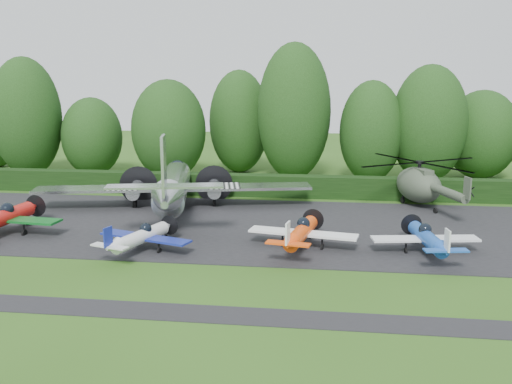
# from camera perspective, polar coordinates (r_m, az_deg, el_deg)

# --- Properties ---
(ground) EXTENTS (160.00, 160.00, 0.00)m
(ground) POSITION_cam_1_polar(r_m,az_deg,el_deg) (33.63, -6.46, -7.76)
(ground) COLOR #294D15
(ground) RESTS_ON ground
(apron) EXTENTS (70.00, 18.00, 0.01)m
(apron) POSITION_cam_1_polar(r_m,az_deg,el_deg) (42.97, -3.29, -3.37)
(apron) COLOR black
(apron) RESTS_ON ground
(taxiway_verge) EXTENTS (70.00, 2.00, 0.00)m
(taxiway_verge) POSITION_cam_1_polar(r_m,az_deg,el_deg) (28.25, -9.40, -11.74)
(taxiway_verge) COLOR black
(taxiway_verge) RESTS_ON ground
(hedgerow) EXTENTS (90.00, 1.60, 2.00)m
(hedgerow) POSITION_cam_1_polar(r_m,az_deg,el_deg) (53.52, -1.12, -0.34)
(hedgerow) COLOR black
(hedgerow) RESTS_ON ground
(transport_plane) EXTENTS (23.26, 17.84, 7.45)m
(transport_plane) POSITION_cam_1_polar(r_m,az_deg,el_deg) (47.44, -8.38, 0.53)
(transport_plane) COLOR silver
(transport_plane) RESTS_ON ground
(light_plane_red) EXTENTS (7.98, 8.39, 3.06)m
(light_plane_red) POSITION_cam_1_polar(r_m,az_deg,el_deg) (43.75, -24.08, -2.40)
(light_plane_red) COLOR red
(light_plane_red) RESTS_ON ground
(light_plane_white) EXTENTS (6.39, 6.72, 2.46)m
(light_plane_white) POSITION_cam_1_polar(r_m,az_deg,el_deg) (37.12, -11.44, -4.39)
(light_plane_white) COLOR silver
(light_plane_white) RESTS_ON ground
(light_plane_orange) EXTENTS (7.14, 7.51, 2.74)m
(light_plane_orange) POSITION_cam_1_polar(r_m,az_deg,el_deg) (37.00, 4.54, -4.05)
(light_plane_orange) COLOR #F1480E
(light_plane_orange) RESTS_ON ground
(light_plane_blue) EXTENTS (6.77, 7.12, 2.60)m
(light_plane_blue) POSITION_cam_1_polar(r_m,az_deg,el_deg) (37.41, 16.78, -4.44)
(light_plane_blue) COLOR #1B4BA5
(light_plane_blue) RESTS_ON ground
(helicopter) EXTENTS (12.04, 14.10, 3.88)m
(helicopter) POSITION_cam_1_polar(r_m,az_deg,el_deg) (51.03, 15.96, 1.00)
(helicopter) COLOR #3D4736
(helicopter) RESTS_ON ground
(tree_1) EXTENTS (7.56, 7.56, 13.09)m
(tree_1) POSITION_cam_1_polar(r_m,az_deg,el_deg) (67.89, -21.99, 6.95)
(tree_1) COLOR black
(tree_1) RESTS_ON ground
(tree_4) EXTENTS (6.84, 6.84, 11.70)m
(tree_4) POSITION_cam_1_polar(r_m,az_deg,el_deg) (65.56, -1.68, 7.04)
(tree_4) COLOR black
(tree_4) RESTS_ON ground
(tree_5) EXTENTS (7.75, 7.75, 14.49)m
(tree_5) POSITION_cam_1_polar(r_m,az_deg,el_deg) (60.90, 3.82, 7.98)
(tree_5) COLOR black
(tree_5) RESTS_ON ground
(tree_6) EXTENTS (7.90, 7.90, 10.69)m
(tree_6) POSITION_cam_1_polar(r_m,az_deg,el_deg) (61.66, -8.73, 6.14)
(tree_6) COLOR black
(tree_6) RESTS_ON ground
(tree_7) EXTENTS (7.79, 7.79, 9.57)m
(tree_7) POSITION_cam_1_polar(r_m,az_deg,el_deg) (66.15, 21.62, 5.34)
(tree_7) COLOR black
(tree_7) RESTS_ON ground
(tree_8) EXTENTS (6.65, 6.65, 8.70)m
(tree_8) POSITION_cam_1_polar(r_m,az_deg,el_deg) (66.19, -16.08, 5.33)
(tree_8) COLOR black
(tree_8) RESTS_ON ground
(tree_10) EXTENTS (7.77, 7.77, 12.21)m
(tree_10) POSITION_cam_1_polar(r_m,az_deg,el_deg) (61.95, 16.89, 6.51)
(tree_10) COLOR black
(tree_10) RESTS_ON ground
(tree_11) EXTENTS (6.56, 6.56, 10.61)m
(tree_11) POSITION_cam_1_polar(r_m,az_deg,el_deg) (60.73, 11.45, 5.92)
(tree_11) COLOR black
(tree_11) RESTS_ON ground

